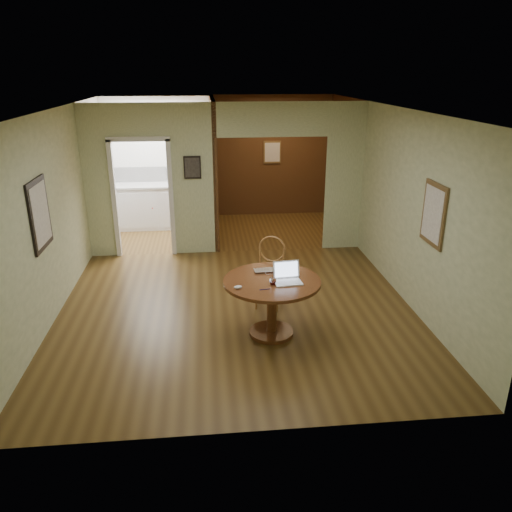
{
  "coord_description": "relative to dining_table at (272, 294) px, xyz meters",
  "views": [
    {
      "loc": [
        -0.38,
        -6.32,
        3.22
      ],
      "look_at": [
        0.25,
        -0.2,
        0.91
      ],
      "focal_mm": 35.0,
      "sensor_mm": 36.0,
      "label": 1
    }
  ],
  "objects": [
    {
      "name": "pen",
      "position": [
        -0.12,
        -0.28,
        0.2
      ],
      "size": [
        0.13,
        0.02,
        0.01
      ],
      "primitive_type": "cylinder",
      "rotation": [
        0.0,
        1.57,
        0.13
      ],
      "color": "#0B1151",
      "rests_on": "dining_table"
    },
    {
      "name": "floor",
      "position": [
        -0.4,
        0.68,
        -0.56
      ],
      "size": [
        5.0,
        5.0,
        0.0
      ],
      "primitive_type": "plane",
      "color": "#4D3416",
      "rests_on": "ground"
    },
    {
      "name": "open_laptop",
      "position": [
        0.18,
        -0.04,
        0.26
      ],
      "size": [
        0.35,
        0.32,
        0.23
      ],
      "rotation": [
        0.0,
        0.0,
        0.1
      ],
      "color": "white",
      "rests_on": "dining_table"
    },
    {
      "name": "wine_glass",
      "position": [
        -0.01,
        -0.13,
        0.25
      ],
      "size": [
        0.09,
        0.09,
        0.1
      ],
      "primitive_type": null,
      "color": "white",
      "rests_on": "dining_table"
    },
    {
      "name": "closed_laptop",
      "position": [
        -0.01,
        0.23,
        0.21
      ],
      "size": [
        0.37,
        0.25,
        0.03
      ],
      "primitive_type": "imported",
      "rotation": [
        0.0,
        0.0,
        0.06
      ],
      "color": "#B3B2B7",
      "rests_on": "dining_table"
    },
    {
      "name": "chair",
      "position": [
        0.1,
        0.89,
        -0.0
      ],
      "size": [
        0.55,
        0.55,
        1.01
      ],
      "rotation": [
        0.0,
        0.0,
        -0.35
      ],
      "color": "#A97C3C",
      "rests_on": "ground"
    },
    {
      "name": "dining_table",
      "position": [
        0.0,
        0.0,
        0.0
      ],
      "size": [
        1.22,
        1.22,
        0.76
      ],
      "rotation": [
        0.0,
        0.0,
        0.13
      ],
      "color": "brown",
      "rests_on": "ground"
    },
    {
      "name": "grocery_bag",
      "position": [
        -0.95,
        4.88,
        0.54
      ],
      "size": [
        0.41,
        0.38,
        0.33
      ],
      "primitive_type": "ellipsoid",
      "rotation": [
        0.0,
        0.0,
        -0.35
      ],
      "color": "beige",
      "rests_on": "kitchen_cabinet"
    },
    {
      "name": "kitchen_cabinet",
      "position": [
        -1.75,
        4.88,
        -0.09
      ],
      "size": [
        2.06,
        0.6,
        0.94
      ],
      "color": "white",
      "rests_on": "ground"
    },
    {
      "name": "room_shell",
      "position": [
        -0.87,
        3.78,
        0.72
      ],
      "size": [
        5.2,
        7.5,
        5.0
      ],
      "color": "white",
      "rests_on": "ground"
    },
    {
      "name": "mouse",
      "position": [
        -0.44,
        -0.22,
        0.22
      ],
      "size": [
        0.11,
        0.08,
        0.04
      ],
      "primitive_type": "ellipsoid",
      "rotation": [
        0.0,
        0.0,
        0.24
      ],
      "color": "white",
      "rests_on": "dining_table"
    }
  ]
}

